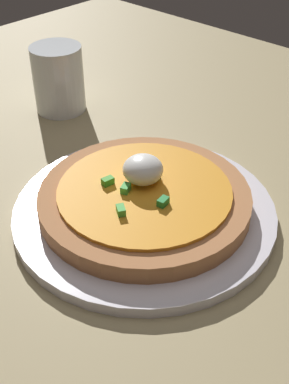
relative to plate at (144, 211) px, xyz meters
The scene contains 4 objects.
dining_table 13.27cm from the plate, 100.61° to the left, with size 126.73×86.34×3.06cm, color tan.
plate is the anchor object (origin of this frame).
pizza 1.94cm from the plate, 143.47° to the left, with size 23.16×23.16×5.52cm.
cup_near 28.82cm from the plate, 159.42° to the left, with size 7.49×7.49×9.77cm.
Camera 1 is at (31.83, -44.36, 38.76)cm, focal length 46.69 mm.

